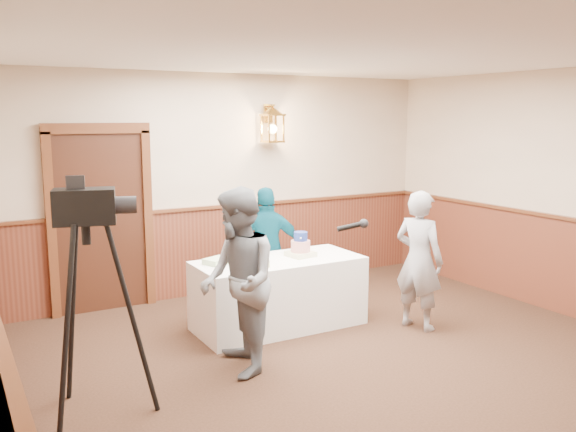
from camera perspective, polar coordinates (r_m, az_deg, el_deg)
name	(u,v)px	position (r m, az deg, el deg)	size (l,w,h in m)	color
ground	(399,392)	(5.35, 10.32, -15.92)	(7.00, 7.00, 0.00)	black
room_shell	(364,205)	(5.22, 7.15, 1.03)	(6.02, 7.02, 2.81)	tan
display_table	(279,293)	(6.64, -0.86, -7.23)	(1.80, 0.80, 0.75)	white
tiered_cake	(301,247)	(6.66, 1.18, -2.89)	(0.30, 0.30, 0.27)	beige
sheet_cake_yellow	(250,262)	(6.27, -3.60, -4.34)	(0.35, 0.27, 0.07)	#DCDE85
sheet_cake_green	(217,261)	(6.38, -6.62, -4.20)	(0.26, 0.20, 0.06)	#B4D999
interviewer	(238,282)	(5.39, -4.70, -6.14)	(1.50, 0.93, 1.66)	slate
baker	(419,260)	(6.65, 12.14, -4.06)	(0.55, 0.36, 1.50)	#929297
assistant_p	(267,249)	(7.11, -1.94, -3.14)	(0.86, 0.36, 1.46)	#084356
tv_camera_rig	(91,318)	(4.80, -17.97, -9.09)	(0.69, 0.64, 1.76)	black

